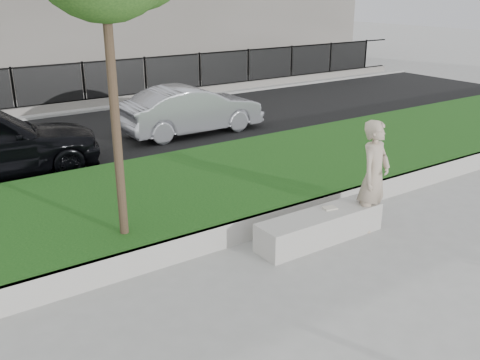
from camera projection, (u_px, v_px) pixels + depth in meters
ground at (264, 275)px, 7.64m from camera, size 90.00×90.00×0.00m
grass_bank at (167, 198)px, 9.90m from camera, size 34.00×4.00×0.40m
grass_kerb at (225, 236)px, 8.38m from camera, size 34.00×0.08×0.40m
street at (73, 141)px, 14.22m from camera, size 34.00×7.00×0.04m
far_pavement at (29, 109)px, 17.70m from camera, size 34.00×3.00×0.12m
iron_fence at (35, 100)px, 16.76m from camera, size 32.00×0.30×1.50m
stone_bench at (320, 227)px, 8.63m from camera, size 2.28×0.57×0.47m
man at (374, 176)px, 8.81m from camera, size 0.78×0.62×1.88m
book at (330, 208)px, 8.73m from camera, size 0.24×0.20×0.02m
car_silver at (191, 110)px, 14.72m from camera, size 3.99×1.42×1.31m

